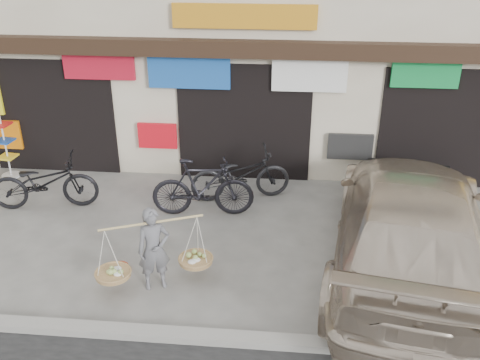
# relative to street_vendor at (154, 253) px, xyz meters

# --- Properties ---
(ground) EXTENTS (70.00, 70.00, 0.00)m
(ground) POSITION_rel_street_vendor_xyz_m (1.08, 0.81, -0.66)
(ground) COLOR gray
(ground) RESTS_ON ground
(kerb) EXTENTS (70.00, 0.25, 0.12)m
(kerb) POSITION_rel_street_vendor_xyz_m (1.08, -1.19, -0.60)
(kerb) COLOR gray
(kerb) RESTS_ON ground
(shophouse_block) EXTENTS (14.00, 6.32, 7.00)m
(shophouse_block) POSITION_rel_street_vendor_xyz_m (1.08, 7.22, 2.79)
(shophouse_block) COLOR beige
(shophouse_block) RESTS_ON ground
(street_vendor) EXTENTS (1.81, 1.07, 1.44)m
(street_vendor) POSITION_rel_street_vendor_xyz_m (0.00, 0.00, 0.00)
(street_vendor) COLOR slate
(street_vendor) RESTS_ON ground
(bike_0) EXTENTS (2.30, 1.19, 1.15)m
(bike_0) POSITION_rel_street_vendor_xyz_m (-2.93, 2.46, -0.08)
(bike_0) COLOR black
(bike_0) RESTS_ON ground
(bike_1) EXTENTS (2.11, 0.78, 1.24)m
(bike_1) POSITION_rel_street_vendor_xyz_m (0.41, 2.45, -0.04)
(bike_1) COLOR black
(bike_1) RESTS_ON ground
(bike_2) EXTENTS (2.27, 1.29, 1.13)m
(bike_2) POSITION_rel_street_vendor_xyz_m (1.09, 3.25, -0.09)
(bike_2) COLOR black
(bike_2) RESTS_ON ground
(suv) EXTENTS (3.52, 6.49, 1.78)m
(suv) POSITION_rel_street_vendor_xyz_m (4.18, 0.87, 0.23)
(suv) COLOR beige
(suv) RESTS_ON ground
(display_rack) EXTENTS (0.44, 0.44, 1.60)m
(display_rack) POSITION_rel_street_vendor_xyz_m (-4.43, 3.84, -0.01)
(display_rack) COLOR silver
(display_rack) RESTS_ON ground
(red_bag) EXTENTS (0.31, 0.25, 0.14)m
(red_bag) POSITION_rel_street_vendor_xyz_m (-0.74, 0.39, -0.59)
(red_bag) COLOR red
(red_bag) RESTS_ON ground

